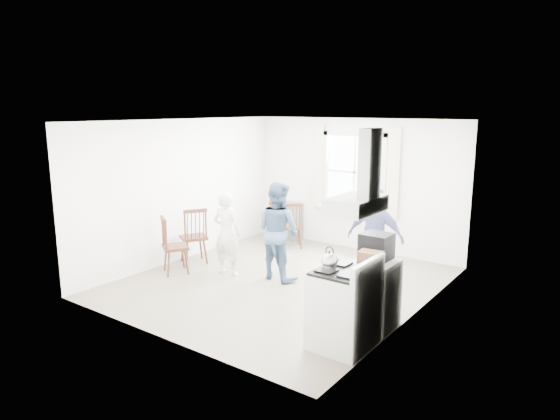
# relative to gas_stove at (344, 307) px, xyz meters

# --- Properties ---
(room_shell) EXTENTS (4.62, 5.12, 2.64)m
(room_shell) POSITION_rel_gas_stove_xyz_m (-1.91, 1.35, 0.82)
(room_shell) COLOR gray
(room_shell) RESTS_ON ground
(window_assembly) EXTENTS (1.88, 0.24, 1.70)m
(window_assembly) POSITION_rel_gas_stove_xyz_m (-1.91, 3.80, 0.98)
(window_assembly) COLOR white
(window_assembly) RESTS_ON room_shell
(range_hood) EXTENTS (0.45, 0.76, 0.94)m
(range_hood) POSITION_rel_gas_stove_xyz_m (0.16, -0.00, 1.42)
(range_hood) COLOR silver
(range_hood) RESTS_ON room_shell
(shelf_unit) EXTENTS (0.40, 0.30, 0.80)m
(shelf_unit) POSITION_rel_gas_stove_xyz_m (-3.31, 3.68, -0.08)
(shelf_unit) COLOR gray
(shelf_unit) RESTS_ON ground
(gas_stove) EXTENTS (0.68, 0.76, 1.12)m
(gas_stove) POSITION_rel_gas_stove_xyz_m (0.00, 0.00, 0.00)
(gas_stove) COLOR silver
(gas_stove) RESTS_ON ground
(kettle) EXTENTS (0.20, 0.20, 0.28)m
(kettle) POSITION_rel_gas_stove_xyz_m (-0.17, -0.09, 0.56)
(kettle) COLOR silver
(kettle) RESTS_ON gas_stove
(low_cabinet) EXTENTS (0.50, 0.55, 0.90)m
(low_cabinet) POSITION_rel_gas_stove_xyz_m (0.07, 0.70, -0.03)
(low_cabinet) COLOR silver
(low_cabinet) RESTS_ON ground
(stereo_stack) EXTENTS (0.38, 0.34, 0.33)m
(stereo_stack) POSITION_rel_gas_stove_xyz_m (0.03, 0.76, 0.58)
(stereo_stack) COLOR black
(stereo_stack) RESTS_ON low_cabinet
(cardboard_box) EXTENTS (0.31, 0.24, 0.18)m
(cardboard_box) POSITION_rel_gas_stove_xyz_m (0.10, 0.45, 0.51)
(cardboard_box) COLOR #976849
(cardboard_box) RESTS_ON low_cabinet
(windsor_chair_a) EXTENTS (0.56, 0.55, 0.95)m
(windsor_chair_a) POSITION_rel_gas_stove_xyz_m (-2.87, 3.06, 0.10)
(windsor_chair_a) COLOR #402014
(windsor_chair_a) RESTS_ON ground
(windsor_chair_b) EXTENTS (0.58, 0.57, 1.00)m
(windsor_chair_b) POSITION_rel_gas_stove_xyz_m (-3.71, 0.57, 0.13)
(windsor_chair_b) COLOR #402014
(windsor_chair_b) RESTS_ON ground
(windsor_chair_c) EXTENTS (0.59, 0.60, 1.05)m
(windsor_chair_c) POSITION_rel_gas_stove_xyz_m (-3.71, 1.20, 0.15)
(windsor_chair_c) COLOR #402014
(windsor_chair_c) RESTS_ON ground
(person_left) EXTENTS (0.59, 0.59, 1.44)m
(person_left) POSITION_rel_gas_stove_xyz_m (-2.88, 1.13, 0.23)
(person_left) COLOR white
(person_left) RESTS_ON ground
(person_mid) EXTENTS (0.88, 0.88, 1.62)m
(person_mid) POSITION_rel_gas_stove_xyz_m (-2.07, 1.48, 0.33)
(person_mid) COLOR slate
(person_mid) RESTS_ON ground
(person_right) EXTENTS (0.98, 0.98, 1.59)m
(person_right) POSITION_rel_gas_stove_xyz_m (-0.61, 2.09, 0.31)
(person_right) COLOR navy
(person_right) RESTS_ON ground
(potted_plant) EXTENTS (0.26, 0.26, 0.37)m
(potted_plant) POSITION_rel_gas_stove_xyz_m (-1.93, 3.71, 0.55)
(potted_plant) COLOR #327132
(potted_plant) RESTS_ON window_assembly
(windsor_chair_d) EXTENTS (0.51, 0.51, 0.90)m
(windsor_chair_d) POSITION_rel_gas_stove_xyz_m (-3.51, 3.30, 0.06)
(windsor_chair_d) COLOR #402014
(windsor_chair_d) RESTS_ON ground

